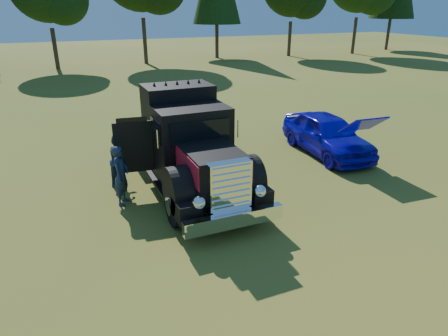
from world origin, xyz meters
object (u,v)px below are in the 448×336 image
hotrod_coupe (327,134)px  spectator_near (121,175)px  diamond_t_truck (188,147)px  spectator_far (120,160)px

hotrod_coupe → spectator_near: 7.89m
diamond_t_truck → hotrod_coupe: diamond_t_truck is taller
diamond_t_truck → spectator_far: bearing=151.8°
diamond_t_truck → hotrod_coupe: 5.81m
hotrod_coupe → spectator_far: bearing=178.7°
spectator_far → hotrod_coupe: bearing=-50.7°
spectator_far → spectator_near: bearing=-147.1°
hotrod_coupe → diamond_t_truck: bearing=-171.7°
hotrod_coupe → spectator_near: (-7.80, -1.18, 0.10)m
diamond_t_truck → spectator_near: bearing=-170.6°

